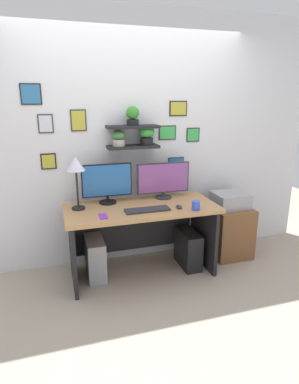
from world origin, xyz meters
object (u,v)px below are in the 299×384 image
(drawer_cabinet, at_px, (228,230))
(computer_tower_left, at_px, (95,258))
(monitor_left, at_px, (107,183))
(computer_mouse, at_px, (179,207))
(computer_tower_right, at_px, (188,249))
(cell_phone, at_px, (103,216))
(printer, at_px, (230,200))
(desk, at_px, (140,224))
(keyboard, at_px, (147,210))
(coffee_mug, at_px, (196,205))
(monitor_right, at_px, (163,180))
(desk_lamp, at_px, (76,168))

(drawer_cabinet, xyz_separation_m, computer_tower_left, (-1.59, -0.06, -0.09))
(monitor_left, xyz_separation_m, computer_mouse, (0.65, -0.38, -0.20))
(computer_tower_left, xyz_separation_m, computer_tower_right, (1.02, -0.08, -0.01))
(monitor_left, xyz_separation_m, cell_phone, (-0.11, -0.40, -0.21))
(monitor_left, height_order, printer, monitor_left)
(desk, relative_size, drawer_cabinet, 2.61)
(desk, distance_m, computer_mouse, 0.47)
(keyboard, bearing_deg, coffee_mug, -13.57)
(monitor_right, bearing_deg, desk_lamp, -172.97)
(keyboard, bearing_deg, computer_tower_left, 156.52)
(printer, height_order, computer_tower_left, printer)
(keyboard, bearing_deg, monitor_right, 51.39)
(desk_lamp, xyz_separation_m, cell_phone, (0.20, -0.29, -0.41))
(desk, distance_m, computer_tower_left, 0.58)
(monitor_right, bearing_deg, computer_mouse, -84.52)
(computer_tower_left, bearing_deg, cell_phone, -76.13)
(computer_mouse, bearing_deg, desk, 148.08)
(computer_tower_right, bearing_deg, drawer_cabinet, 13.67)
(keyboard, distance_m, printer, 1.12)
(computer_mouse, xyz_separation_m, computer_tower_left, (-0.83, 0.24, -0.56))
(computer_mouse, xyz_separation_m, desk_lamp, (-0.96, 0.26, 0.40))
(printer, bearing_deg, desk_lamp, -178.97)
(cell_phone, distance_m, printer, 1.56)
(cell_phone, height_order, computer_tower_left, cell_phone)
(desk_lamp, bearing_deg, printer, 1.03)
(desk, xyz_separation_m, coffee_mug, (0.48, -0.31, 0.26))
(computer_mouse, height_order, computer_tower_left, computer_mouse)
(monitor_right, relative_size, computer_tower_right, 1.45)
(computer_mouse, distance_m, cell_phone, 0.76)
(coffee_mug, bearing_deg, computer_tower_left, 161.13)
(computer_tower_right, bearing_deg, printer, 13.67)
(monitor_left, xyz_separation_m, printer, (1.41, -0.08, -0.29))
(monitor_right, height_order, computer_tower_left, monitor_right)
(computer_mouse, xyz_separation_m, cell_phone, (-0.76, -0.02, -0.01))
(monitor_left, bearing_deg, computer_tower_left, -140.92)
(monitor_left, bearing_deg, drawer_cabinet, -3.38)
(monitor_left, xyz_separation_m, keyboard, (0.33, -0.36, -0.21))
(desk_lamp, xyz_separation_m, drawer_cabinet, (1.72, 0.03, -0.87))
(computer_mouse, height_order, printer, computer_mouse)
(keyboard, xyz_separation_m, computer_tower_right, (0.51, 0.14, -0.56))
(drawer_cabinet, relative_size, computer_tower_right, 1.47)
(coffee_mug, relative_size, drawer_cabinet, 0.15)
(monitor_right, height_order, cell_phone, monitor_right)
(coffee_mug, distance_m, computer_tower_left, 1.18)
(desk, distance_m, monitor_right, 0.54)
(computer_mouse, relative_size, drawer_cabinet, 0.15)
(cell_phone, relative_size, computer_tower_left, 0.33)
(printer, bearing_deg, coffee_mug, -147.81)
(coffee_mug, bearing_deg, keyboard, 166.43)
(keyboard, bearing_deg, drawer_cabinet, 14.41)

